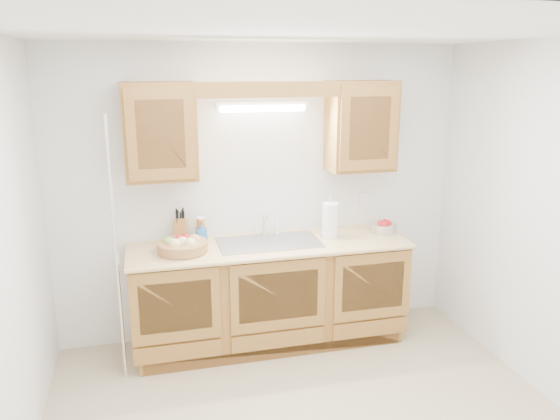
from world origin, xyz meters
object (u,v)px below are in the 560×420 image
object	(u,v)px
fruit_basket	(182,245)
paper_towel	(330,220)
knife_block	(181,230)
apple_bowl	(383,227)

from	to	relation	value
fruit_basket	paper_towel	xyz separation A→B (m)	(1.25, 0.08, 0.09)
fruit_basket	knife_block	world-z (taller)	knife_block
fruit_basket	apple_bowl	distance (m)	1.74
knife_block	paper_towel	distance (m)	1.25
paper_towel	fruit_basket	bearing A→B (deg)	-176.38
knife_block	paper_towel	bearing A→B (deg)	4.84
knife_block	apple_bowl	distance (m)	1.74
knife_block	apple_bowl	bearing A→B (deg)	6.74
apple_bowl	knife_block	bearing A→B (deg)	174.44
knife_block	paper_towel	size ratio (longest dim) A/B	0.84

